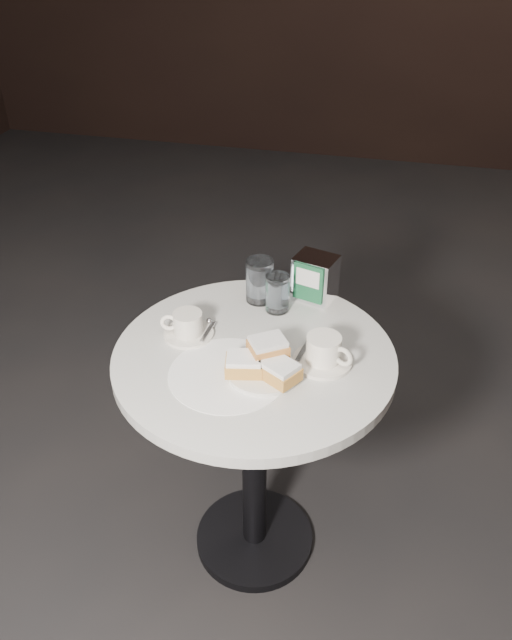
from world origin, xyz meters
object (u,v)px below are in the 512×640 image
(cafe_table, at_px, (254,412))
(coffee_cup_left, at_px, (188,326))
(coffee_cup_right, at_px, (324,352))
(beignet_plate, at_px, (264,364))
(water_glass_right, at_px, (277,293))
(water_glass_left, at_px, (260,281))
(napkin_dispenser, at_px, (315,278))

(cafe_table, distance_m, coffee_cup_left, 0.29)
(coffee_cup_left, relative_size, coffee_cup_right, 0.80)
(beignet_plate, relative_size, water_glass_right, 1.83)
(water_glass_left, distance_m, napkin_dispenser, 0.15)
(coffee_cup_left, bearing_deg, water_glass_left, 44.32)
(beignet_plate, distance_m, water_glass_right, 0.28)
(coffee_cup_left, xyz_separation_m, coffee_cup_right, (0.35, -0.03, 0.00))
(coffee_cup_left, height_order, water_glass_right, water_glass_right)
(coffee_cup_left, relative_size, napkin_dispenser, 1.18)
(cafe_table, distance_m, napkin_dispenser, 0.40)
(beignet_plate, distance_m, napkin_dispenser, 0.37)
(napkin_dispenser, bearing_deg, coffee_cup_right, -60.27)
(beignet_plate, xyz_separation_m, napkin_dispenser, (0.06, 0.36, 0.03))
(coffee_cup_left, distance_m, coffee_cup_right, 0.35)
(napkin_dispenser, bearing_deg, water_glass_left, -146.02)
(napkin_dispenser, bearing_deg, water_glass_right, -120.03)
(coffee_cup_left, distance_m, water_glass_right, 0.26)
(water_glass_left, bearing_deg, napkin_dispenser, 17.74)
(water_glass_right, bearing_deg, water_glass_left, 147.16)
(cafe_table, height_order, beignet_plate, beignet_plate)
(coffee_cup_left, height_order, coffee_cup_right, coffee_cup_right)
(cafe_table, distance_m, beignet_plate, 0.24)
(coffee_cup_right, xyz_separation_m, water_glass_right, (-0.16, 0.20, 0.02))
(coffee_cup_right, xyz_separation_m, water_glass_left, (-0.21, 0.24, 0.03))
(water_glass_left, height_order, napkin_dispenser, napkin_dispenser)
(water_glass_right, bearing_deg, coffee_cup_left, -139.28)
(water_glass_left, relative_size, napkin_dispenser, 0.96)
(water_glass_right, relative_size, napkin_dispenser, 0.82)
(beignet_plate, height_order, coffee_cup_left, beignet_plate)
(water_glass_left, bearing_deg, beignet_plate, -75.20)
(coffee_cup_left, height_order, napkin_dispenser, napkin_dispenser)
(cafe_table, relative_size, coffee_cup_right, 3.93)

